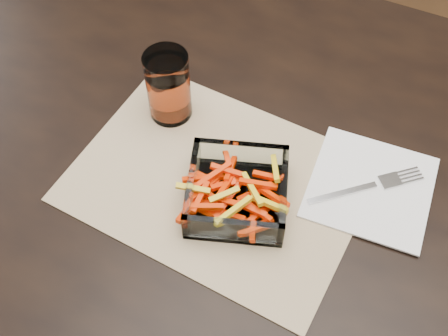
% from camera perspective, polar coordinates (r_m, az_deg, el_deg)
% --- Properties ---
extents(dining_table, '(1.60, 0.90, 0.75)m').
position_cam_1_polar(dining_table, '(1.00, 9.80, -2.91)').
color(dining_table, black).
rests_on(dining_table, ground).
extents(placemat, '(0.47, 0.36, 0.00)m').
position_cam_1_polar(placemat, '(0.90, -0.62, -1.32)').
color(placemat, tan).
rests_on(placemat, dining_table).
extents(glass_bowl, '(0.19, 0.19, 0.06)m').
position_cam_1_polar(glass_bowl, '(0.86, 1.33, -2.55)').
color(glass_bowl, white).
rests_on(glass_bowl, placemat).
extents(tumbler, '(0.07, 0.07, 0.13)m').
position_cam_1_polar(tumbler, '(0.94, -5.65, 8.09)').
color(tumbler, white).
rests_on(tumbler, placemat).
extents(napkin, '(0.20, 0.20, 0.00)m').
position_cam_1_polar(napkin, '(0.92, 14.66, -1.88)').
color(napkin, white).
rests_on(napkin, placemat).
extents(fork, '(0.16, 0.14, 0.00)m').
position_cam_1_polar(fork, '(0.91, 14.56, -1.79)').
color(fork, silver).
rests_on(fork, napkin).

